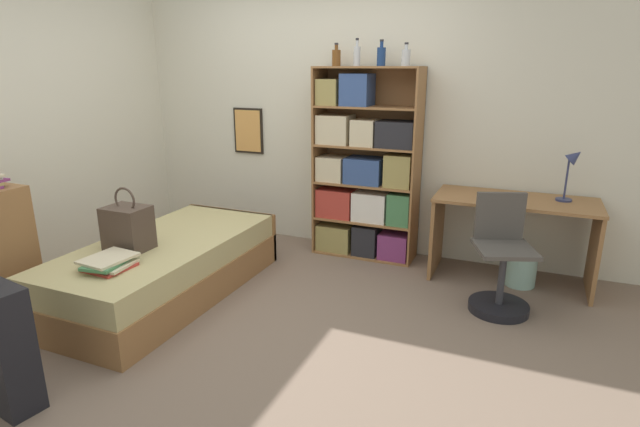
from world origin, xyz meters
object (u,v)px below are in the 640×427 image
Objects in this scene: book_stack_on_bed at (109,262)px; bottle_blue at (406,57)px; bed at (167,267)px; bottle_green at (336,57)px; desk at (513,223)px; bottle_clear at (381,56)px; bottle_brown at (357,55)px; desk_lamp at (573,165)px; desk_chair at (500,273)px; bookcase at (364,174)px; handbag at (128,228)px; waste_bin at (521,270)px.

bottle_blue is (1.45, 1.99, 1.32)m from book_stack_on_bed.
bed is at bearing 93.20° from book_stack_on_bed.
desk is at bearing -5.74° from bottle_green.
bottle_clear reaches higher than bed.
desk_lamp is at bearing -1.92° from bottle_brown.
desk_chair is (2.38, 1.32, -0.20)m from book_stack_on_bed.
desk_lamp reaches higher than desk_chair.
book_stack_on_bed is 2.63m from bottle_brown.
bottle_clear is (1.25, 1.46, 1.59)m from bed.
bookcase is at bearing 152.02° from desk_chair.
handbag reaches higher than desk_chair.
bed is 7.48× the size of waste_bin.
bed is 0.64m from book_stack_on_bed.
bottle_green is 0.20m from bottle_brown.
bed is 2.80m from desk.
bottle_clear reaches higher than desk_chair.
desk reaches higher than bed.
waste_bin is (2.66, 1.50, -0.48)m from handbag.
bottle_brown is 1.97m from desk_lamp.
handbag is 0.27× the size of bookcase.
desk_chair is (1.16, -0.73, -1.53)m from bottle_clear.
bottle_green reaches higher than book_stack_on_bed.
book_stack_on_bed is 2.30m from bookcase.
bottle_clear reaches higher than book_stack_on_bed.
waste_bin is (2.52, 1.83, -0.35)m from book_stack_on_bed.
bottle_brown reaches higher than handbag.
bottle_clear is at bearing 170.66° from waste_bin.
bed is 2.39m from bottle_brown.
desk_chair is at bearing -105.41° from waste_bin.
bed is at bearing -153.95° from waste_bin.
desk is at bearing -5.60° from bottle_brown.
bottle_brown reaches higher than bottle_blue.
bottle_brown is 0.19× the size of desk.
desk_chair is (2.52, 0.99, -0.32)m from handbag.
bottle_blue is at bearing -1.48° from bookcase.
bookcase reaches higher than bed.
bookcase is at bearing -157.33° from bottle_clear.
bottle_green is at bearing 61.34° from handbag.
desk_chair is at bearing -24.87° from bottle_green.
bottle_blue is at bearing 174.14° from desk.
bottle_clear is at bearing 177.21° from desk_lamp.
book_stack_on_bed is 0.31× the size of desk.
bottle_blue reaches higher than handbag.
handbag is at bearing -128.36° from bottle_clear.
bed is 9.80× the size of bottle_green.
bottle_brown reaches higher than desk_chair.
bookcase is 6.69× the size of waste_bin.
bed reaches higher than waste_bin.
book_stack_on_bed is 0.22× the size of bookcase.
book_stack_on_bed is 2.79m from bottle_blue.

